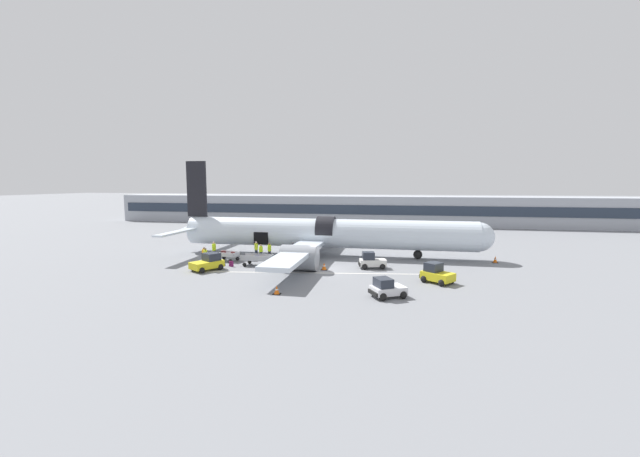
% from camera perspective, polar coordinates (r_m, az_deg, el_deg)
% --- Properties ---
extents(ground_plane, '(500.00, 500.00, 0.00)m').
position_cam_1_polar(ground_plane, '(37.99, 0.84, -5.96)').
color(ground_plane, slate).
extents(apron_marking_line, '(22.88, 3.50, 0.01)m').
position_cam_1_polar(apron_marking_line, '(36.45, 1.11, -6.50)').
color(apron_marking_line, silver).
rests_on(apron_marking_line, ground_plane).
extents(terminal_strip, '(104.50, 9.68, 5.66)m').
position_cam_1_polar(terminal_strip, '(81.07, 6.50, 2.74)').
color(terminal_strip, '#9EA3AD').
rests_on(terminal_strip, ground_plane).
extents(airplane, '(36.40, 31.30, 10.88)m').
position_cam_1_polar(airplane, '(44.75, 0.21, -0.81)').
color(airplane, silver).
rests_on(airplane, ground_plane).
extents(baggage_tug_lead, '(2.84, 2.05, 1.61)m').
position_cam_1_polar(baggage_tug_lead, '(38.66, 7.51, -4.78)').
color(baggage_tug_lead, silver).
rests_on(baggage_tug_lead, ground_plane).
extents(baggage_tug_mid, '(2.91, 2.66, 1.43)m').
position_cam_1_polar(baggage_tug_mid, '(29.32, 9.69, -8.63)').
color(baggage_tug_mid, silver).
rests_on(baggage_tug_mid, ground_plane).
extents(baggage_tug_rear, '(2.90, 3.41, 1.60)m').
position_cam_1_polar(baggage_tug_rear, '(39.08, -15.96, -4.82)').
color(baggage_tug_rear, yellow).
rests_on(baggage_tug_rear, ground_plane).
extents(baggage_tug_spare, '(2.94, 2.77, 1.66)m').
position_cam_1_polar(baggage_tug_spare, '(34.35, 16.59, -6.40)').
color(baggage_tug_spare, yellow).
rests_on(baggage_tug_spare, ground_plane).
extents(baggage_cart_loading, '(3.41, 2.01, 1.07)m').
position_cam_1_polar(baggage_cart_loading, '(42.93, -13.31, -3.94)').
color(baggage_cart_loading, '#B7BABF').
rests_on(baggage_cart_loading, ground_plane).
extents(baggage_cart_queued, '(3.99, 1.76, 1.11)m').
position_cam_1_polar(baggage_cart_queued, '(40.03, -9.02, -4.56)').
color(baggage_cart_queued, '#999BA0').
rests_on(baggage_cart_queued, ground_plane).
extents(ground_crew_loader_a, '(0.54, 0.38, 1.56)m').
position_cam_1_polar(ground_crew_loader_a, '(43.23, -16.50, -3.58)').
color(ground_crew_loader_a, black).
rests_on(ground_crew_loader_a, ground_plane).
extents(ground_crew_loader_b, '(0.51, 0.53, 1.62)m').
position_cam_1_polar(ground_crew_loader_b, '(42.25, -16.32, -3.77)').
color(ground_crew_loader_b, '#2D2D33').
rests_on(ground_crew_loader_b, ground_plane).
extents(ground_crew_driver, '(0.45, 0.64, 1.86)m').
position_cam_1_polar(ground_crew_driver, '(44.82, -15.16, -2.98)').
color(ground_crew_driver, black).
rests_on(ground_crew_driver, ground_plane).
extents(ground_crew_supervisor, '(0.47, 0.61, 1.74)m').
position_cam_1_polar(ground_crew_supervisor, '(43.64, -7.37, -3.14)').
color(ground_crew_supervisor, black).
rests_on(ground_crew_supervisor, ground_plane).
extents(ground_crew_helper, '(0.48, 0.56, 1.62)m').
position_cam_1_polar(ground_crew_helper, '(43.49, -8.58, -3.28)').
color(ground_crew_helper, '#1E2338').
rests_on(ground_crew_helper, ground_plane).
extents(ground_crew_marshal, '(0.49, 0.61, 1.75)m').
position_cam_1_polar(ground_crew_marshal, '(44.71, -9.26, -2.93)').
color(ground_crew_marshal, '#1E2338').
rests_on(ground_crew_marshal, ground_plane).
extents(suitcase_on_tarmac_upright, '(0.49, 0.37, 0.67)m').
position_cam_1_polar(suitcase_on_tarmac_upright, '(40.20, -12.79, -5.02)').
color(suitcase_on_tarmac_upright, '#721951').
rests_on(suitcase_on_tarmac_upright, ground_plane).
extents(safety_cone_nose, '(0.57, 0.57, 0.71)m').
position_cam_1_polar(safety_cone_nose, '(44.92, 24.14, -4.15)').
color(safety_cone_nose, black).
rests_on(safety_cone_nose, ground_plane).
extents(safety_cone_engine_left, '(0.59, 0.59, 0.67)m').
position_cam_1_polar(safety_cone_engine_left, '(29.85, -6.31, -8.90)').
color(safety_cone_engine_left, black).
rests_on(safety_cone_engine_left, ground_plane).
extents(safety_cone_wingtip, '(0.63, 0.63, 0.71)m').
position_cam_1_polar(safety_cone_wingtip, '(37.72, 0.60, -5.54)').
color(safety_cone_wingtip, black).
rests_on(safety_cone_wingtip, ground_plane).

